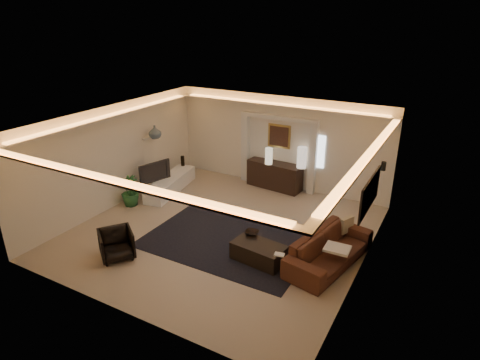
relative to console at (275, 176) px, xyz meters
The scene contains 33 objects.
floor 3.27m from the console, 89.77° to the right, with size 7.00×7.00×0.00m, color tan.
ceiling 4.10m from the console, 89.77° to the right, with size 7.00×7.00×0.00m, color white.
wall_back 1.08m from the console, 86.99° to the left, with size 7.00×7.00×0.00m, color white.
wall_front 6.83m from the console, 89.89° to the right, with size 7.00×7.00×0.00m, color white.
wall_left 4.88m from the console, 137.01° to the right, with size 7.00×7.00×0.00m, color white.
wall_right 4.90m from the console, 42.77° to the right, with size 7.00×7.00×0.00m, color white.
cove_soffit 3.94m from the console, 89.77° to the right, with size 7.00×7.00×0.04m, color silver.
daylight_slit 1.68m from the console, ahead, with size 0.25×0.03×1.00m, color white.
area_rug 3.50m from the console, 83.17° to the right, with size 4.00×3.00×0.01m, color black.
pilaster_left 1.34m from the console, behind, with size 0.22×0.20×2.20m, color silver.
pilaster_right 1.37m from the console, ahead, with size 0.22×0.20×2.20m, color silver.
alcove_header 1.86m from the console, 85.00° to the left, with size 2.52×0.20×0.12m, color silver.
painting_frame 1.27m from the console, 86.59° to the left, with size 0.74×0.04×0.74m, color tan.
painting_canvas 1.27m from the console, 86.15° to the left, with size 0.62×0.02×0.62m, color #4C2D1E.
art_panel_frame 4.75m from the console, 40.26° to the right, with size 0.04×1.64×0.74m, color black.
art_panel_gold 4.73m from the console, 40.47° to the right, with size 0.02×1.50×0.62m, color tan.
wall_sconce 3.78m from the console, 17.19° to the right, with size 0.12×0.12×0.22m, color black.
wall_niche 4.09m from the console, 151.64° to the right, with size 0.10×0.55×0.04m, color silver.
console is the anchor object (origin of this frame).
lamp_left 0.73m from the console, 125.66° to the right, with size 0.23×0.23×0.51m, color beige.
lamp_right 1.11m from the console, ahead, with size 0.29×0.29×0.64m, color beige.
media_ledge 3.29m from the console, 146.47° to the right, with size 0.60×2.38×0.45m, color white.
tv 3.79m from the console, 143.56° to the right, with size 0.14×1.06×0.61m, color black.
figurine 3.14m from the console, 166.19° to the right, with size 0.12×0.12×0.33m, color black.
ginger_jar 3.95m from the console, 148.88° to the right, with size 0.38×0.38×0.40m, color #374A5D.
plant 4.46m from the console, 134.21° to the right, with size 0.50×0.50×0.89m, color #29622D.
sofa 4.37m from the console, 49.36° to the right, with size 0.95×2.43×0.71m, color #433021.
throw_blanket 4.67m from the console, 48.94° to the right, with size 0.53×0.43×0.06m, color white.
throw_pillow 3.79m from the console, 38.89° to the right, with size 0.12×0.39×0.39m, color tan.
coffee_table 4.25m from the console, 70.16° to the right, with size 1.18×0.64×0.44m, color black.
bowl 3.83m from the console, 73.45° to the right, with size 0.32×0.32×0.08m, color black.
magazine 4.63m from the console, 64.23° to the right, with size 0.22×0.16×0.03m, color white.
armchair 5.62m from the console, 104.99° to the right, with size 0.72×0.74×0.67m, color #322319.
Camera 1 is at (4.87, -7.84, 5.21)m, focal length 30.64 mm.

